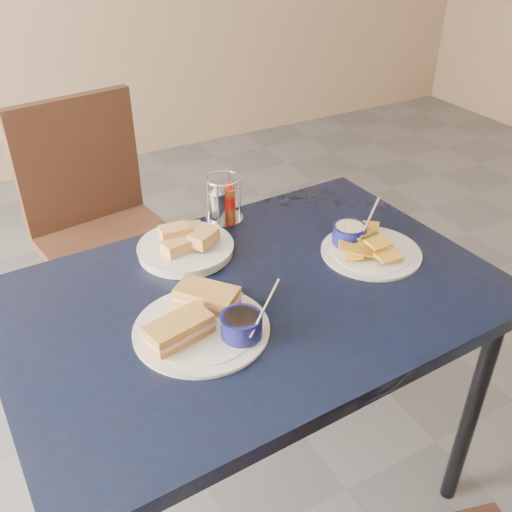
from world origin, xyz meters
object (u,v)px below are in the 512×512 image
sandwich_plate (205,321)px  condiment_caddy (222,202)px  dining_table (253,314)px  plantain_plate (363,245)px  bread_basket (186,246)px  chair_far (101,214)px

sandwich_plate → condiment_caddy: 0.49m
dining_table → plantain_plate: (0.34, 0.02, 0.09)m
bread_basket → dining_table: bearing=-73.1°
dining_table → plantain_plate: bearing=3.3°
dining_table → chair_far: chair_far is taller
chair_far → plantain_plate: 1.05m
bread_basket → plantain_plate: bearing=-27.8°
sandwich_plate → condiment_caddy: size_ratio=2.31×
sandwich_plate → plantain_plate: same height
dining_table → chair_far: size_ratio=1.25×
chair_far → plantain_plate: chair_far is taller
condiment_caddy → dining_table: bearing=-104.4°
dining_table → condiment_caddy: condiment_caddy is taller
chair_far → plantain_plate: (0.48, -0.91, 0.22)m
sandwich_plate → plantain_plate: (0.50, 0.09, -0.00)m
chair_far → bread_basket: size_ratio=3.85×
dining_table → condiment_caddy: bearing=75.6°
condiment_caddy → chair_far: bearing=111.6°
sandwich_plate → plantain_plate: 0.51m
plantain_plate → condiment_caddy: bearing=127.1°
dining_table → chair_far: bearing=98.4°
dining_table → bread_basket: (-0.07, 0.24, 0.09)m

